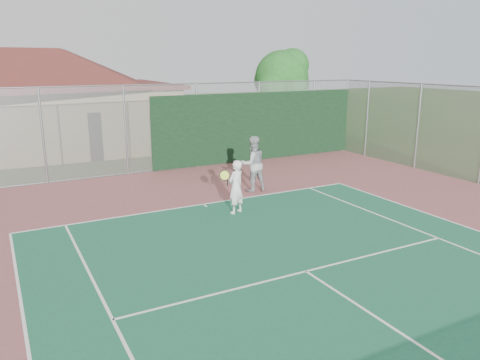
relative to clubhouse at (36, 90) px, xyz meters
name	(u,v)px	position (x,y,z in m)	size (l,w,h in m)	color
back_fence	(199,128)	(5.55, -7.46, -1.34)	(20.08, 0.11, 3.53)	gray
side_fence_right	(418,127)	(13.44, -11.94, -1.26)	(0.08, 9.00, 3.50)	gray
clubhouse	(36,90)	(0.00, 0.00, 0.00)	(13.97, 9.51, 5.93)	tan
tree	(283,79)	(13.07, -2.26, 0.35)	(3.67, 3.47, 5.11)	#372114
player_white_front	(236,187)	(3.96, -13.79, -2.20)	(1.05, 0.77, 1.59)	silver
player_grey_back	(253,164)	(5.61, -11.89, -2.05)	(0.96, 0.76, 1.91)	#9EA1A3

